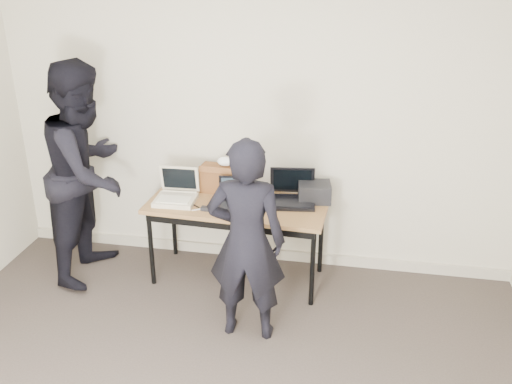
% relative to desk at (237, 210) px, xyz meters
% --- Properties ---
extents(room, '(4.60, 4.60, 2.80)m').
position_rel_desk_xyz_m(room, '(0.11, -1.85, 0.69)').
color(room, '#3B322D').
rests_on(room, ground).
extents(desk, '(1.53, 0.72, 0.72)m').
position_rel_desk_xyz_m(desk, '(0.00, 0.00, 0.00)').
color(desk, brown).
rests_on(desk, ground).
extents(laptop_beige, '(0.34, 0.34, 0.27)m').
position_rel_desk_xyz_m(laptop_beige, '(-0.52, -0.03, 0.11)').
color(laptop_beige, beige).
rests_on(laptop_beige, desk).
extents(laptop_center, '(0.33, 0.32, 0.23)m').
position_rel_desk_xyz_m(laptop_center, '(-0.00, -0.01, 0.11)').
color(laptop_center, black).
rests_on(laptop_center, desk).
extents(laptop_right, '(0.42, 0.40, 0.28)m').
position_rel_desk_xyz_m(laptop_right, '(0.45, 0.14, 0.12)').
color(laptop_right, black).
rests_on(laptop_right, desk).
extents(leather_satchel, '(0.37, 0.20, 0.25)m').
position_rel_desk_xyz_m(leather_satchel, '(-0.18, 0.23, 0.19)').
color(leather_satchel, brown).
rests_on(leather_satchel, desk).
extents(tissue, '(0.13, 0.10, 0.08)m').
position_rel_desk_xyz_m(tissue, '(-0.15, 0.23, 0.34)').
color(tissue, white).
rests_on(tissue, leather_satchel).
extents(equipment_box, '(0.30, 0.27, 0.16)m').
position_rel_desk_xyz_m(equipment_box, '(0.63, 0.19, 0.14)').
color(equipment_box, black).
rests_on(equipment_box, desk).
extents(power_brick, '(0.08, 0.05, 0.03)m').
position_rel_desk_xyz_m(power_brick, '(-0.22, -0.17, 0.07)').
color(power_brick, black).
rests_on(power_brick, desk).
extents(cables, '(1.15, 0.47, 0.01)m').
position_rel_desk_xyz_m(cables, '(0.05, 0.00, 0.06)').
color(cables, silver).
rests_on(cables, desk).
extents(person_typist, '(0.58, 0.39, 1.55)m').
position_rel_desk_xyz_m(person_typist, '(0.23, -0.73, 0.11)').
color(person_typist, black).
rests_on(person_typist, ground).
extents(person_observer, '(0.75, 0.95, 1.90)m').
position_rel_desk_xyz_m(person_observer, '(-1.27, -0.07, 0.29)').
color(person_observer, black).
rests_on(person_observer, ground).
extents(baseboard, '(4.50, 0.03, 0.10)m').
position_rel_desk_xyz_m(baseboard, '(0.11, 0.39, -0.61)').
color(baseboard, '#B3AA95').
rests_on(baseboard, ground).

